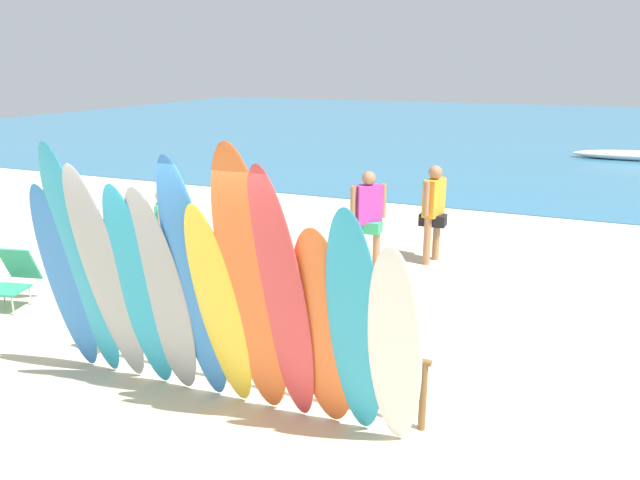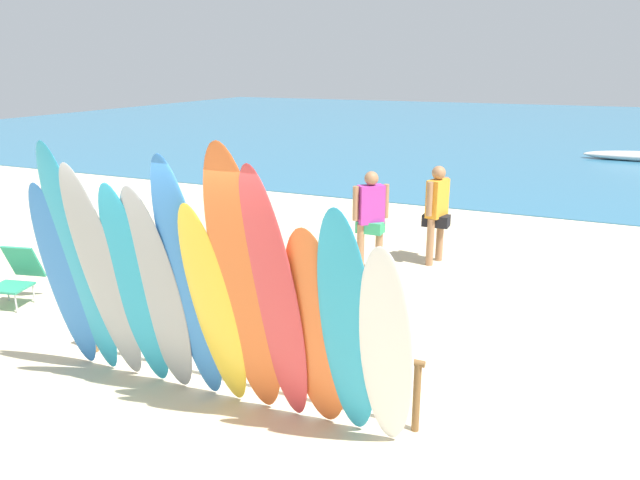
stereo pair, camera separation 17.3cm
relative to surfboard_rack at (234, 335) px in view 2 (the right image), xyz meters
The scene contains 21 objects.
ground 14.01m from the surfboard_rack, 90.00° to the left, with size 60.00×60.00×0.00m, color beige.
ocean_water 29.05m from the surfboard_rack, 90.00° to the left, with size 60.00×40.00×0.02m, color teal.
surfboard_rack is the anchor object (origin of this frame).
surfboard_blue_0 1.94m from the surfboard_rack, 166.11° to the right, with size 0.49×0.06×2.23m, color #337AD1.
surfboard_teal_1 1.75m from the surfboard_rack, 161.72° to the right, with size 0.54×0.06×2.67m, color #289EC6.
surfboard_grey_2 1.42m from the surfboard_rack, 153.73° to the right, with size 0.47×0.06×2.55m, color #999EA3.
surfboard_teal_3 1.09m from the surfboard_rack, 146.69° to the right, with size 0.48×0.06×2.36m, color #289EC6.
surfboard_grey_4 0.91m from the surfboard_rack, 136.23° to the right, with size 0.56×0.08×2.33m, color #999EA3.
surfboard_blue_5 0.88m from the surfboard_rack, 105.39° to the right, with size 0.49×0.08×2.65m, color #337AD1.
surfboard_yellow_6 0.74m from the surfboard_rack, 75.16° to the right, with size 0.49×0.08×2.27m, color yellow.
surfboard_orange_7 1.11m from the surfboard_rack, 48.20° to the right, with size 0.58×0.07×2.84m, color orange.
surfboard_red_8 1.22m from the surfboard_rack, 34.93° to the right, with size 0.47×0.07×2.67m, color #D13D42.
surfboard_orange_9 1.32m from the surfboard_rack, 21.62° to the right, with size 0.57×0.06×2.13m, color orange.
surfboard_teal_10 1.65m from the surfboard_rack, 19.19° to the right, with size 0.48×0.07×2.37m, color #289EC6.
surfboard_white_11 1.91m from the surfboard_rack, 15.03° to the right, with size 0.46×0.07×2.06m, color white.
beachgoer_by_water 3.03m from the surfboard_rack, 140.31° to the left, with size 0.42×0.54×1.61m.
beachgoer_strolling 5.04m from the surfboard_rack, 79.43° to the left, with size 0.44×0.62×1.68m.
beachgoer_midbeach 4.15m from the surfboard_rack, 89.60° to the left, with size 0.49×0.46×1.66m.
beach_chair_red 3.51m from the surfboard_rack, 154.73° to the left, with size 0.70×0.80×0.83m.
beach_chair_blue 4.72m from the surfboard_rack, 142.53° to the left, with size 0.63×0.83×0.79m.
beach_chair_striped 4.15m from the surfboard_rack, 169.62° to the left, with size 0.64×0.79×0.82m.
Camera 2 is at (3.15, -4.82, 3.30)m, focal length 33.64 mm.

